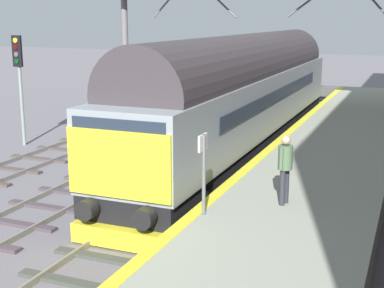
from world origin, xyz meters
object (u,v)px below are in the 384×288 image
diesel_locomotive (245,92)px  signal_post_mid (19,75)px  platform_number_sign (203,161)px  waiting_passenger (285,163)px

diesel_locomotive → signal_post_mid: (-9.09, -1.97, 0.50)m
signal_post_mid → platform_number_sign: 13.38m
signal_post_mid → platform_number_sign: size_ratio=2.53×
diesel_locomotive → waiting_passenger: diesel_locomotive is taller
platform_number_sign → waiting_passenger: platform_number_sign is taller
diesel_locomotive → waiting_passenger: 8.83m
diesel_locomotive → signal_post_mid: bearing=-167.8°
waiting_passenger → diesel_locomotive: bearing=37.2°
signal_post_mid → waiting_passenger: 14.00m
signal_post_mid → waiting_passenger: signal_post_mid is taller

